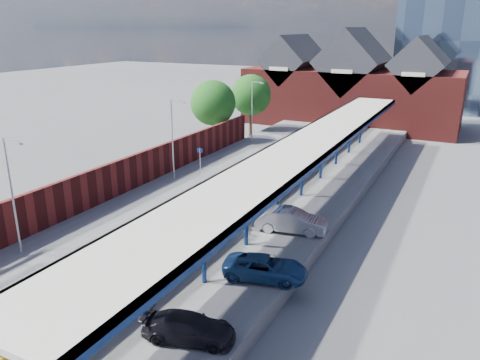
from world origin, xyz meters
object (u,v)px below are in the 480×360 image
Objects in this scene: lamp_post_b at (13,190)px; platform_sign at (200,157)px; parked_car_blue at (265,268)px; train at (294,154)px; parked_car_dark at (189,328)px; parked_car_silver at (292,220)px; lamp_post_c at (174,135)px; lamp_post_d at (253,107)px.

platform_sign is at bearing 85.67° from lamp_post_b.
parked_car_blue is (14.04, 3.81, -3.37)m from lamp_post_b.
train is 26.37× the size of platform_sign.
parked_car_dark is (11.86, -20.38, -1.11)m from platform_sign.
lamp_post_b reaches higher than parked_car_silver.
lamp_post_b is 18.20m from platform_sign.
parked_car_dark is (13.22, -18.38, -3.41)m from lamp_post_c.
lamp_post_b and lamp_post_c have the same top height.
platform_sign is 19.06m from parked_car_blue.
lamp_post_b is 32.00m from lamp_post_d.
platform_sign is at bearing 28.93° from parked_car_blue.
lamp_post_c is at bearing 90.00° from lamp_post_b.
train is at bearing 72.31° from lamp_post_b.
platform_sign is 23.60m from parked_car_dark.
train reaches higher than parked_car_dark.
train is 21.72m from parked_car_blue.
platform_sign reaches higher than parked_car_dark.
platform_sign is 0.56× the size of parked_car_blue.
parked_car_silver reaches higher than parked_car_dark.
parked_car_dark is 0.90× the size of parked_car_blue.
lamp_post_b is 1.00× the size of lamp_post_d.
lamp_post_c is at bearing 36.19° from parked_car_blue.
parked_car_silver is 1.15× the size of parked_car_dark.
parked_car_blue is at bearing 177.41° from parked_car_silver.
platform_sign is at bearing -84.44° from lamp_post_d.
platform_sign is at bearing 15.12° from parked_car_dark.
platform_sign is (1.36, 2.00, -2.30)m from lamp_post_c.
lamp_post_d is 31.67m from parked_car_blue.
lamp_post_d is at bearing 95.56° from platform_sign.
lamp_post_b is at bearing -94.33° from platform_sign.
train reaches higher than parked_car_silver.
lamp_post_c is 18.90m from parked_car_blue.
lamp_post_c is at bearing 55.15° from parked_car_silver.
train is 9.42× the size of lamp_post_d.
train is 12.02m from lamp_post_c.
lamp_post_d is 1.74× the size of parked_car_dark.
parked_car_blue is (14.04, -28.19, -3.37)m from lamp_post_d.
platform_sign is at bearing -134.41° from train.
lamp_post_c is 2.80× the size of platform_sign.
parked_car_silver is at bearing -59.01° from lamp_post_d.
platform_sign is 0.62× the size of parked_car_dark.
lamp_post_c is at bearing -124.26° from platform_sign.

